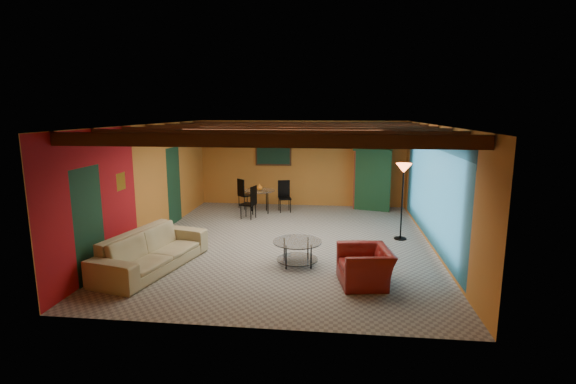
# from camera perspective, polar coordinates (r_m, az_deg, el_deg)

# --- Properties ---
(room) EXTENTS (6.52, 8.01, 2.71)m
(room) POSITION_cam_1_polar(r_m,az_deg,el_deg) (9.62, -0.06, 7.00)
(room) COLOR gray
(room) RESTS_ON ground
(sofa) EXTENTS (1.52, 2.67, 0.73)m
(sofa) POSITION_cam_1_polar(r_m,az_deg,el_deg) (8.66, -17.73, -7.44)
(sofa) COLOR tan
(sofa) RESTS_ON ground
(armchair) EXTENTS (1.02, 1.12, 0.64)m
(armchair) POSITION_cam_1_polar(r_m,az_deg,el_deg) (7.70, 10.27, -9.74)
(armchair) COLOR maroon
(armchair) RESTS_ON ground
(coffee_table) EXTENTS (1.13, 1.13, 0.49)m
(coffee_table) POSITION_cam_1_polar(r_m,az_deg,el_deg) (8.50, 1.26, -8.12)
(coffee_table) COLOR silver
(coffee_table) RESTS_ON ground
(dining_table) EXTENTS (2.23, 2.23, 0.95)m
(dining_table) POSITION_cam_1_polar(r_m,az_deg,el_deg) (12.69, -3.83, -0.68)
(dining_table) COLOR white
(dining_table) RESTS_ON ground
(armoire) EXTENTS (1.13, 0.76, 1.81)m
(armoire) POSITION_cam_1_polar(r_m,az_deg,el_deg) (13.34, 11.17, 1.59)
(armoire) COLOR maroon
(armoire) RESTS_ON ground
(floor_lamp) EXTENTS (0.40, 0.40, 1.82)m
(floor_lamp) POSITION_cam_1_polar(r_m,az_deg,el_deg) (10.31, 15.03, -1.26)
(floor_lamp) COLOR black
(floor_lamp) RESTS_ON ground
(ceiling_fan) EXTENTS (1.50, 1.50, 0.44)m
(ceiling_fan) POSITION_cam_1_polar(r_m,az_deg,el_deg) (9.51, -0.14, 6.95)
(ceiling_fan) COLOR #472614
(ceiling_fan) RESTS_ON ceiling
(painting) EXTENTS (1.05, 0.03, 0.65)m
(painting) POSITION_cam_1_polar(r_m,az_deg,el_deg) (13.60, -1.97, 5.12)
(painting) COLOR black
(painting) RESTS_ON wall_back
(potted_plant) EXTENTS (0.52, 0.47, 0.52)m
(potted_plant) POSITION_cam_1_polar(r_m,az_deg,el_deg) (13.21, 11.36, 6.58)
(potted_plant) COLOR #26661E
(potted_plant) RESTS_ON armoire
(vase) EXTENTS (0.22, 0.22, 0.19)m
(vase) POSITION_cam_1_polar(r_m,az_deg,el_deg) (12.59, -3.86, 1.86)
(vase) COLOR orange
(vase) RESTS_ON dining_table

